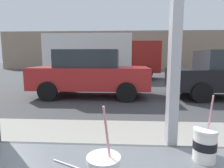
{
  "coord_description": "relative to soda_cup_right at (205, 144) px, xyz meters",
  "views": [
    {
      "loc": [
        -0.26,
        -0.95,
        1.45
      ],
      "look_at": [
        -0.48,
        2.89,
        0.9
      ],
      "focal_mm": 31.19,
      "sensor_mm": 36.0,
      "label": 1
    }
  ],
  "objects": [
    {
      "name": "ground_plane",
      "position": [
        -0.1,
        8.1,
        -1.06
      ],
      "size": [
        60.0,
        60.0,
        0.0
      ],
      "primitive_type": "plane",
      "color": "#424244"
    },
    {
      "name": "sidewalk_strip",
      "position": [
        -0.1,
        1.7,
        -1.01
      ],
      "size": [
        16.0,
        2.8,
        0.1
      ],
      "primitive_type": "cube",
      "color": "#9E998E",
      "rests_on": "ground"
    },
    {
      "name": "building_facade_far",
      "position": [
        -0.1,
        21.33,
        1.03
      ],
      "size": [
        28.0,
        1.2,
        4.18
      ],
      "primitive_type": "cube",
      "color": "gray",
      "rests_on": "ground"
    },
    {
      "name": "soda_cup_right",
      "position": [
        0.0,
        0.0,
        0.0
      ],
      "size": [
        0.1,
        0.1,
        0.3
      ],
      "color": "silver",
      "rests_on": "window_counter"
    },
    {
      "name": "loose_straw",
      "position": [
        -0.59,
        -0.08,
        -0.07
      ],
      "size": [
        0.17,
        0.09,
        0.01
      ],
      "primitive_type": "cylinder",
      "rotation": [
        0.0,
        1.57,
        -0.45
      ],
      "color": "white",
      "rests_on": "window_counter"
    },
    {
      "name": "parked_car_red",
      "position": [
        -1.55,
        6.11,
        -0.2
      ],
      "size": [
        4.11,
        1.97,
        1.67
      ],
      "color": "red",
      "rests_on": "ground"
    },
    {
      "name": "box_truck",
      "position": [
        -1.81,
        11.84,
        0.49
      ],
      "size": [
        7.14,
        2.44,
        2.8
      ],
      "color": "silver",
      "rests_on": "ground"
    }
  ]
}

